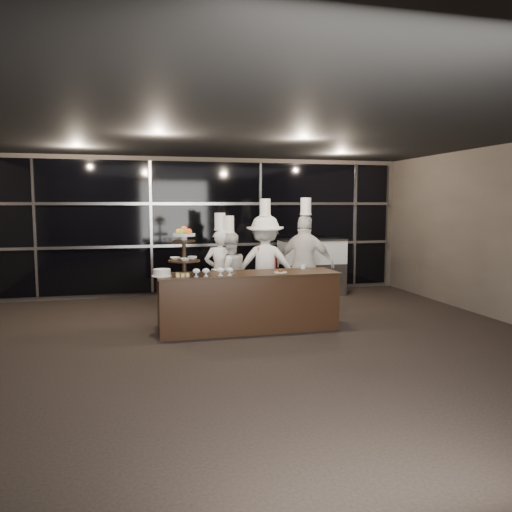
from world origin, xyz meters
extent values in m
plane|color=black|center=(0.00, 0.00, 0.00)|extent=(10.00, 10.00, 0.00)
plane|color=black|center=(0.00, 0.00, 3.00)|extent=(10.00, 10.00, 0.00)
plane|color=#473F38|center=(0.00, 5.00, 1.50)|extent=(9.00, 0.00, 9.00)
cube|color=black|center=(0.00, 4.94, 1.50)|extent=(8.60, 0.04, 2.80)
cube|color=#A5A5AA|center=(0.00, 4.89, 1.10)|extent=(8.60, 0.06, 0.06)
cube|color=#A5A5AA|center=(0.00, 4.89, 2.00)|extent=(8.60, 0.06, 0.06)
cube|color=#A5A5AA|center=(-3.50, 4.91, 1.50)|extent=(0.05, 0.05, 2.80)
cube|color=#A5A5AA|center=(-1.20, 4.91, 1.50)|extent=(0.05, 0.05, 2.80)
cube|color=#A5A5AA|center=(1.20, 4.91, 1.50)|extent=(0.05, 0.05, 2.80)
cube|color=#A5A5AA|center=(3.50, 4.91, 1.50)|extent=(0.05, 0.05, 2.80)
cube|color=black|center=(0.16, 1.65, 0.45)|extent=(2.80, 0.70, 0.90)
cube|color=black|center=(0.16, 1.65, 0.91)|extent=(2.84, 0.74, 0.03)
cylinder|color=black|center=(-0.84, 1.65, 0.94)|extent=(0.24, 0.24, 0.03)
cylinder|color=black|center=(-0.84, 1.65, 1.27)|extent=(0.06, 0.06, 0.70)
cylinder|color=black|center=(-0.84, 1.65, 1.14)|extent=(0.48, 0.48, 0.02)
cylinder|color=black|center=(-0.84, 1.65, 1.44)|extent=(0.34, 0.34, 0.02)
cylinder|color=white|center=(-0.84, 1.65, 1.48)|extent=(0.10, 0.10, 0.06)
cylinder|color=white|center=(-0.84, 1.65, 1.53)|extent=(0.34, 0.34, 0.04)
sphere|color=#DD5912|center=(-0.76, 1.65, 1.58)|extent=(0.09, 0.09, 0.09)
sphere|color=#7BB92F|center=(-0.80, 1.72, 1.58)|extent=(0.09, 0.09, 0.09)
sphere|color=orange|center=(-0.88, 1.72, 1.58)|extent=(0.09, 0.09, 0.09)
sphere|color=gold|center=(-0.92, 1.65, 1.58)|extent=(0.09, 0.09, 0.09)
sphere|color=#79AE2C|center=(-0.88, 1.58, 1.58)|extent=(0.09, 0.09, 0.09)
sphere|color=#E95113|center=(-0.80, 1.58, 1.58)|extent=(0.09, 0.09, 0.09)
sphere|color=orange|center=(-0.84, 1.65, 1.62)|extent=(0.09, 0.09, 0.09)
imported|color=white|center=(-0.97, 1.71, 1.17)|extent=(0.16, 0.16, 0.04)
imported|color=white|center=(-0.71, 1.71, 1.18)|extent=(0.15, 0.15, 0.05)
imported|color=white|center=(-0.84, 1.53, 1.17)|extent=(0.16, 0.16, 0.04)
cylinder|color=silver|center=(-0.69, 1.43, 0.93)|extent=(0.07, 0.07, 0.01)
cylinder|color=silver|center=(-0.69, 1.43, 0.96)|extent=(0.02, 0.02, 0.05)
ellipsoid|color=silver|center=(-0.69, 1.43, 1.01)|extent=(0.11, 0.11, 0.08)
ellipsoid|color=#15D443|center=(-0.69, 1.43, 1.01)|extent=(0.08, 0.08, 0.05)
cylinder|color=silver|center=(-0.54, 1.43, 0.93)|extent=(0.07, 0.07, 0.01)
cylinder|color=silver|center=(-0.54, 1.43, 0.96)|extent=(0.02, 0.02, 0.05)
ellipsoid|color=silver|center=(-0.54, 1.43, 1.01)|extent=(0.11, 0.11, 0.08)
ellipsoid|color=red|center=(-0.54, 1.43, 1.01)|extent=(0.08, 0.08, 0.05)
cylinder|color=silver|center=(-0.32, 1.43, 0.93)|extent=(0.07, 0.07, 0.01)
cylinder|color=silver|center=(-0.32, 1.43, 0.96)|extent=(0.02, 0.02, 0.05)
ellipsoid|color=silver|center=(-0.32, 1.43, 1.01)|extent=(0.11, 0.11, 0.08)
ellipsoid|color=#FFE2B8|center=(-0.32, 1.43, 1.01)|extent=(0.08, 0.08, 0.05)
cylinder|color=silver|center=(-0.18, 1.43, 0.93)|extent=(0.07, 0.07, 0.01)
cylinder|color=silver|center=(-0.18, 1.43, 0.96)|extent=(0.02, 0.02, 0.05)
ellipsoid|color=silver|center=(-0.18, 1.43, 1.01)|extent=(0.11, 0.11, 0.08)
ellipsoid|color=#4D3310|center=(-0.18, 1.43, 1.01)|extent=(0.08, 0.08, 0.05)
cylinder|color=white|center=(-1.18, 1.60, 0.93)|extent=(0.30, 0.30, 0.01)
cylinder|color=white|center=(-1.18, 1.60, 0.98)|extent=(0.26, 0.26, 0.10)
cube|color=#DAC86A|center=(-0.96, 1.45, 0.95)|extent=(0.05, 0.06, 0.05)
cube|color=#DAC86A|center=(-0.89, 1.45, 0.95)|extent=(0.05, 0.06, 0.05)
cube|color=#DAC86A|center=(-0.82, 1.45, 0.95)|extent=(0.05, 0.06, 0.05)
cube|color=#DAC86A|center=(-0.96, 1.52, 0.95)|extent=(0.05, 0.06, 0.05)
cube|color=#DAC86A|center=(-0.89, 1.52, 0.95)|extent=(0.05, 0.06, 0.05)
cube|color=#DAC86A|center=(-0.82, 1.52, 0.95)|extent=(0.05, 0.06, 0.05)
cylinder|color=white|center=(0.66, 1.55, 0.93)|extent=(0.20, 0.20, 0.01)
cylinder|color=#4C2814|center=(0.66, 1.55, 0.95)|extent=(0.08, 0.08, 0.04)
cylinder|color=white|center=(1.16, 1.90, 0.96)|extent=(0.08, 0.08, 0.07)
cube|color=#A5A5AA|center=(2.21, 4.30, 0.35)|extent=(1.40, 0.60, 0.70)
cube|color=silver|center=(2.21, 4.30, 0.95)|extent=(1.40, 0.60, 0.50)
cube|color=#FFC67F|center=(2.21, 4.30, 0.95)|extent=(1.30, 0.50, 0.40)
cube|color=#A5A5AA|center=(2.21, 4.30, 1.22)|extent=(1.42, 0.62, 0.04)
imported|color=silver|center=(-0.08, 2.83, 0.77)|extent=(0.60, 0.43, 1.54)
cylinder|color=white|center=(-0.08, 2.83, 1.69)|extent=(0.19, 0.19, 0.30)
cylinder|color=white|center=(-0.08, 2.83, 1.54)|extent=(0.21, 0.21, 0.03)
imported|color=silver|center=(0.06, 2.76, 0.75)|extent=(0.85, 0.74, 1.49)
cylinder|color=white|center=(0.06, 2.76, 1.64)|extent=(0.19, 0.19, 0.30)
cylinder|color=white|center=(0.06, 2.76, 1.50)|extent=(0.21, 0.21, 0.03)
imported|color=white|center=(0.72, 2.72, 0.89)|extent=(1.29, 0.93, 1.79)
cylinder|color=white|center=(0.72, 2.72, 1.94)|extent=(0.19, 0.19, 0.30)
cylinder|color=white|center=(0.72, 2.72, 1.79)|extent=(0.21, 0.21, 0.03)
cube|color=maroon|center=(0.72, 2.60, 0.89)|extent=(0.34, 0.03, 0.67)
imported|color=white|center=(1.42, 2.54, 0.90)|extent=(1.12, 0.97, 1.81)
cylinder|color=white|center=(1.42, 2.54, 1.96)|extent=(0.19, 0.19, 0.30)
cylinder|color=white|center=(1.42, 2.54, 1.81)|extent=(0.21, 0.21, 0.03)
camera|label=1|loc=(-1.60, -5.91, 2.00)|focal=35.00mm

